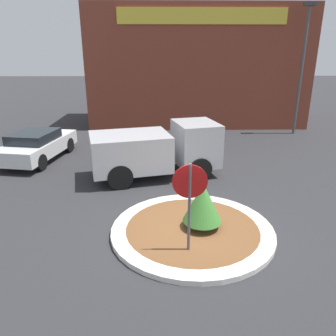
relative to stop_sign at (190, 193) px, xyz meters
The scene contains 8 objects.
ground_plane 2.01m from the stop_sign, 79.35° to the left, with size 120.00×120.00×0.00m, color #2D2D30.
traffic_island 1.95m from the stop_sign, 79.35° to the left, with size 4.56×4.56×0.15m.
stop_sign is the anchor object (origin of this frame).
island_shrub 1.43m from the stop_sign, 66.93° to the left, with size 1.09×1.09×1.33m.
utility_truck 5.60m from the stop_sign, 98.90° to the left, with size 5.36×3.21×2.13m.
storefront_building 16.85m from the stop_sign, 83.92° to the left, with size 14.09×6.07×7.53m.
parked_sedan_white 10.09m from the stop_sign, 129.67° to the left, with size 2.65×4.68×1.38m.
light_pole 14.92m from the stop_sign, 59.14° to the left, with size 0.70×0.30×7.34m.
Camera 1 is at (-0.86, -8.08, 4.85)m, focal length 35.00 mm.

